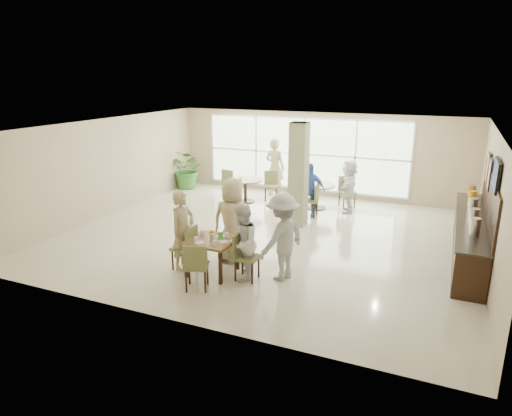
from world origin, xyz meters
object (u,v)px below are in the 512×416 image
at_px(potted_plant, 188,169).
at_px(adult_b, 349,186).
at_px(main_table, 212,244).
at_px(round_table_right, 317,190).
at_px(buffet_counter, 471,234).
at_px(teen_right, 242,243).
at_px(adult_a, 309,190).
at_px(round_table_left, 245,184).
at_px(teen_far, 233,220).
at_px(teen_left, 183,231).
at_px(adult_standing, 275,168).
at_px(teen_standing, 282,237).

xyz_separation_m(potted_plant, adult_b, (5.96, -0.60, 0.09)).
distance_m(main_table, round_table_right, 5.56).
bearing_deg(potted_plant, buffet_counter, -18.45).
xyz_separation_m(teen_right, adult_a, (-0.06, 4.66, 0.00)).
distance_m(main_table, buffet_counter, 5.78).
distance_m(round_table_left, teen_right, 5.84).
distance_m(teen_far, adult_a, 3.89).
bearing_deg(teen_far, teen_left, 40.81).
bearing_deg(round_table_left, adult_a, -16.06).
height_order(potted_plant, teen_right, teen_right).
bearing_deg(teen_right, adult_standing, 179.56).
height_order(potted_plant, teen_far, teen_far).
relative_size(potted_plant, teen_far, 0.76).
relative_size(buffet_counter, teen_far, 2.52).
height_order(adult_a, adult_standing, adult_standing).
bearing_deg(round_table_left, round_table_right, 4.74).
xyz_separation_m(round_table_left, teen_left, (1.03, -5.34, 0.27)).
height_order(teen_standing, adult_standing, adult_standing).
bearing_deg(buffet_counter, teen_right, -143.96).
bearing_deg(main_table, teen_far, 84.88).
relative_size(buffet_counter, adult_a, 2.99).
bearing_deg(teen_far, teen_standing, 154.03).
height_order(teen_far, adult_a, teen_far).
bearing_deg(round_table_right, teen_standing, -81.44).
distance_m(buffet_counter, potted_plant, 9.76).
distance_m(main_table, adult_standing, 6.52).
bearing_deg(buffet_counter, adult_a, 159.51).
height_order(potted_plant, teen_left, teen_left).
distance_m(potted_plant, adult_b, 5.99).
bearing_deg(teen_far, main_table, 78.05).
xyz_separation_m(teen_left, adult_b, (2.27, 5.57, -0.06)).
distance_m(main_table, adult_b, 5.78).
xyz_separation_m(teen_standing, adult_standing, (-2.51, 6.06, 0.09)).
xyz_separation_m(teen_right, adult_b, (0.91, 5.56, 0.01)).
relative_size(main_table, buffet_counter, 0.20).
xyz_separation_m(round_table_left, teen_standing, (3.11, -4.98, 0.31)).
relative_size(adult_b, adult_standing, 0.81).
relative_size(round_table_left, adult_standing, 0.57).
bearing_deg(adult_standing, potted_plant, 14.81).
xyz_separation_m(adult_a, adult_standing, (-1.73, 1.75, 0.19)).
xyz_separation_m(buffet_counter, teen_far, (-4.82, -2.26, 0.38)).
distance_m(round_table_left, teen_left, 5.45).
relative_size(round_table_left, teen_standing, 0.63).
relative_size(buffet_counter, adult_standing, 2.40).
bearing_deg(round_table_left, main_table, -72.27).
relative_size(round_table_right, teen_right, 0.70).
distance_m(round_table_left, adult_a, 2.43).
bearing_deg(adult_standing, adult_a, 145.00).
height_order(teen_left, teen_standing, teen_standing).
height_order(buffet_counter, adult_a, buffet_counter).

